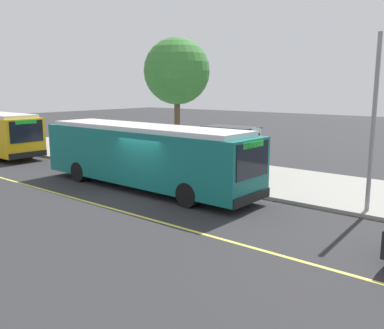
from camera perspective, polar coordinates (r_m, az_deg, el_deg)
ground_plane at (r=18.39m, az=-6.48°, el=-4.25°), size 120.00×120.00×0.00m
sidewalk_curb at (r=22.83m, az=4.40°, el=-1.14°), size 44.00×6.40×0.15m
lane_stripe_center at (r=17.00m, az=-11.83°, el=-5.63°), size 36.00×0.14×0.01m
transit_bus_main at (r=19.47m, az=-6.54°, el=1.43°), size 11.83×2.69×2.95m
bus_shelter at (r=22.55m, az=5.15°, el=3.45°), size 2.90×1.60×2.48m
waiting_bench at (r=22.41m, az=5.68°, el=0.07°), size 1.60×0.48×0.95m
route_sign_post at (r=18.42m, az=8.72°, el=1.93°), size 0.44×0.08×2.80m
street_tree_near_shelter at (r=26.15m, az=-2.07°, el=12.55°), size 4.05×4.05×7.51m
utility_pole at (r=16.37m, az=23.49°, el=5.05°), size 0.16×0.16×6.40m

